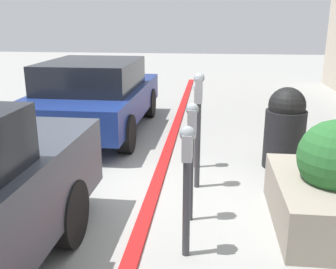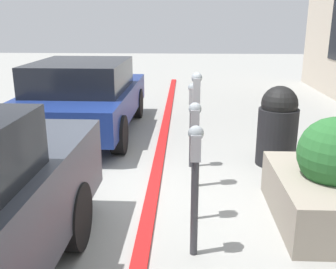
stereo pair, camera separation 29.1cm
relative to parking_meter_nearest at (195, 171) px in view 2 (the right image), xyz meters
name	(u,v)px [view 2 (the right image)]	position (x,y,z in m)	size (l,w,h in m)	color
ground_plane	(158,200)	(1.14, 0.42, -0.86)	(40.00, 40.00, 0.00)	#999993
curb_strip	(151,198)	(1.14, 0.50, -0.84)	(19.00, 0.16, 0.04)	red
parking_meter_nearest	(195,171)	(0.00, 0.00, 0.00)	(0.17, 0.14, 1.28)	#38383D
parking_meter_second	(195,136)	(0.68, -0.01, 0.12)	(0.16, 0.13, 1.34)	#38383D
parking_meter_middle	(196,114)	(1.58, -0.04, 0.15)	(0.16, 0.14, 1.53)	#38383D
parking_meter_fourth	(192,112)	(2.30, 0.00, -0.01)	(0.14, 0.12, 1.28)	#38383D
planter_box	(331,184)	(0.72, -1.51, -0.42)	(1.60, 1.18, 1.19)	gray
parked_car_middle	(84,96)	(4.03, 2.04, -0.12)	(3.98, 1.94, 1.40)	navy
trash_bin	(278,126)	(2.47, -1.30, -0.25)	(0.60, 0.60, 1.22)	black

